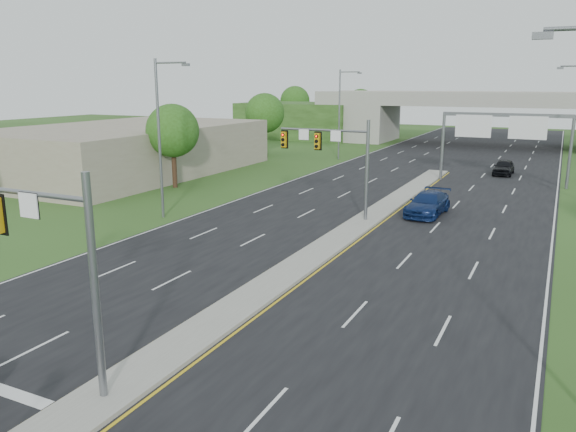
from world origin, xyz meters
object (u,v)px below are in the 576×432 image
(car_far_b, at_px, (428,204))
(car_far_c, at_px, (504,167))
(signal_mast_near, at_px, (34,242))
(signal_mast_far, at_px, (336,152))
(overpass, at_px, (479,122))
(sign_gantry, at_px, (503,129))

(car_far_b, relative_size, car_far_c, 1.22)
(car_far_b, bearing_deg, signal_mast_near, -97.83)
(signal_mast_far, distance_m, overpass, 55.13)
(sign_gantry, bearing_deg, car_far_c, 91.61)
(sign_gantry, xyz_separation_m, car_far_c, (-0.17, 6.07, -4.43))
(overpass, bearing_deg, signal_mast_far, -92.35)
(sign_gantry, relative_size, car_far_c, 2.49)
(signal_mast_far, xyz_separation_m, car_far_b, (5.66, 4.07, -3.88))
(signal_mast_near, height_order, car_far_c, signal_mast_near)
(signal_mast_near, relative_size, sign_gantry, 0.60)
(signal_mast_near, relative_size, car_far_b, 1.24)
(car_far_b, bearing_deg, car_far_c, 85.13)
(sign_gantry, distance_m, car_far_c, 7.52)
(signal_mast_near, bearing_deg, car_far_c, 80.25)
(signal_mast_near, bearing_deg, car_far_b, 78.98)
(sign_gantry, height_order, car_far_c, sign_gantry)
(overpass, distance_m, car_far_c, 29.85)
(sign_gantry, bearing_deg, car_far_b, -101.66)
(signal_mast_far, relative_size, sign_gantry, 0.60)
(overpass, bearing_deg, signal_mast_near, -91.62)
(car_far_b, bearing_deg, sign_gantry, 81.53)
(overpass, relative_size, car_far_b, 14.12)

